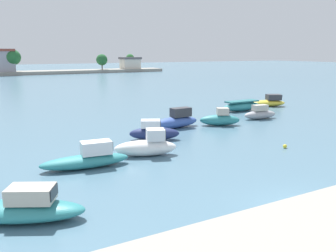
{
  "coord_description": "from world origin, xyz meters",
  "views": [
    {
      "loc": [
        -12.06,
        -9.46,
        6.77
      ],
      "look_at": [
        1.98,
        16.32,
        0.56
      ],
      "focal_mm": 37.55,
      "sensor_mm": 36.0,
      "label": 1
    }
  ],
  "objects_px": {
    "mooring_buoy_1": "(285,146)",
    "moored_boat_7": "(260,114)",
    "moored_boat_9": "(270,102)",
    "moored_boat_2": "(87,159)",
    "moored_boat_1": "(20,208)",
    "moored_boat_6": "(220,119)",
    "moored_boat_5": "(176,121)",
    "moored_boat_3": "(147,146)",
    "moored_boat_8": "(242,106)",
    "moored_boat_4": "(154,132)"
  },
  "relations": [
    {
      "from": "moored_boat_3",
      "to": "moored_boat_4",
      "type": "relative_size",
      "value": 1.07
    },
    {
      "from": "mooring_buoy_1",
      "to": "moored_boat_5",
      "type": "bearing_deg",
      "value": 109.29
    },
    {
      "from": "moored_boat_8",
      "to": "mooring_buoy_1",
      "type": "xyz_separation_m",
      "value": [
        -8.05,
        -14.25,
        -0.42
      ]
    },
    {
      "from": "moored_boat_4",
      "to": "moored_boat_7",
      "type": "xyz_separation_m",
      "value": [
        13.49,
        2.66,
        -0.06
      ]
    },
    {
      "from": "moored_boat_8",
      "to": "mooring_buoy_1",
      "type": "distance_m",
      "value": 16.37
    },
    {
      "from": "moored_boat_3",
      "to": "moored_boat_9",
      "type": "distance_m",
      "value": 25.96
    },
    {
      "from": "moored_boat_1",
      "to": "moored_boat_2",
      "type": "relative_size",
      "value": 1.06
    },
    {
      "from": "mooring_buoy_1",
      "to": "moored_boat_3",
      "type": "bearing_deg",
      "value": 161.92
    },
    {
      "from": "moored_boat_1",
      "to": "moored_boat_2",
      "type": "height_order",
      "value": "moored_boat_2"
    },
    {
      "from": "moored_boat_1",
      "to": "moored_boat_5",
      "type": "xyz_separation_m",
      "value": [
        14.5,
        12.52,
        0.14
      ]
    },
    {
      "from": "moored_boat_5",
      "to": "moored_boat_7",
      "type": "bearing_deg",
      "value": -5.95
    },
    {
      "from": "moored_boat_1",
      "to": "moored_boat_6",
      "type": "relative_size",
      "value": 1.44
    },
    {
      "from": "moored_boat_2",
      "to": "moored_boat_9",
      "type": "relative_size",
      "value": 1.19
    },
    {
      "from": "moored_boat_1",
      "to": "moored_boat_6",
      "type": "xyz_separation_m",
      "value": [
        18.67,
        11.42,
        0.08
      ]
    },
    {
      "from": "moored_boat_8",
      "to": "moored_boat_9",
      "type": "bearing_deg",
      "value": 10.08
    },
    {
      "from": "moored_boat_3",
      "to": "moored_boat_6",
      "type": "distance_m",
      "value": 11.64
    },
    {
      "from": "moored_boat_1",
      "to": "mooring_buoy_1",
      "type": "distance_m",
      "value": 18.14
    },
    {
      "from": "mooring_buoy_1",
      "to": "moored_boat_2",
      "type": "bearing_deg",
      "value": 169.35
    },
    {
      "from": "moored_boat_9",
      "to": "mooring_buoy_1",
      "type": "bearing_deg",
      "value": -108.35
    },
    {
      "from": "moored_boat_8",
      "to": "mooring_buoy_1",
      "type": "height_order",
      "value": "moored_boat_8"
    },
    {
      "from": "moored_boat_4",
      "to": "moored_boat_8",
      "type": "height_order",
      "value": "moored_boat_4"
    },
    {
      "from": "moored_boat_1",
      "to": "moored_boat_7",
      "type": "distance_m",
      "value": 27.09
    },
    {
      "from": "moored_boat_8",
      "to": "moored_boat_9",
      "type": "xyz_separation_m",
      "value": [
        5.4,
        1.03,
        0.0
      ]
    },
    {
      "from": "moored_boat_2",
      "to": "moored_boat_4",
      "type": "bearing_deg",
      "value": 38.16
    },
    {
      "from": "moored_boat_9",
      "to": "moored_boat_2",
      "type": "bearing_deg",
      "value": -131.83
    },
    {
      "from": "moored_boat_2",
      "to": "moored_boat_3",
      "type": "relative_size",
      "value": 1.23
    },
    {
      "from": "moored_boat_5",
      "to": "moored_boat_7",
      "type": "xyz_separation_m",
      "value": [
        9.74,
        -0.43,
        -0.09
      ]
    },
    {
      "from": "moored_boat_2",
      "to": "moored_boat_9",
      "type": "bearing_deg",
      "value": 30.69
    },
    {
      "from": "moored_boat_1",
      "to": "mooring_buoy_1",
      "type": "height_order",
      "value": "moored_boat_1"
    },
    {
      "from": "moored_boat_3",
      "to": "moored_boat_5",
      "type": "height_order",
      "value": "moored_boat_3"
    },
    {
      "from": "moored_boat_1",
      "to": "moored_boat_5",
      "type": "relative_size",
      "value": 1.16
    },
    {
      "from": "moored_boat_1",
      "to": "moored_boat_5",
      "type": "height_order",
      "value": "moored_boat_5"
    },
    {
      "from": "moored_boat_7",
      "to": "moored_boat_5",
      "type": "bearing_deg",
      "value": -175.89
    },
    {
      "from": "moored_boat_2",
      "to": "moored_boat_8",
      "type": "height_order",
      "value": "moored_boat_2"
    },
    {
      "from": "moored_boat_3",
      "to": "moored_boat_5",
      "type": "relative_size",
      "value": 0.89
    },
    {
      "from": "moored_boat_8",
      "to": "moored_boat_6",
      "type": "bearing_deg",
      "value": -143.46
    },
    {
      "from": "moored_boat_3",
      "to": "moored_boat_9",
      "type": "xyz_separation_m",
      "value": [
        22.91,
        12.2,
        -0.08
      ]
    },
    {
      "from": "moored_boat_4",
      "to": "moored_boat_7",
      "type": "distance_m",
      "value": 13.75
    },
    {
      "from": "moored_boat_3",
      "to": "moored_boat_5",
      "type": "bearing_deg",
      "value": 67.1
    },
    {
      "from": "moored_boat_4",
      "to": "moored_boat_8",
      "type": "distance_m",
      "value": 16.98
    },
    {
      "from": "moored_boat_3",
      "to": "moored_boat_6",
      "type": "relative_size",
      "value": 1.11
    },
    {
      "from": "moored_boat_6",
      "to": "moored_boat_8",
      "type": "relative_size",
      "value": 0.75
    },
    {
      "from": "moored_boat_5",
      "to": "moored_boat_8",
      "type": "xyz_separation_m",
      "value": [
        11.47,
        4.46,
        -0.08
      ]
    },
    {
      "from": "mooring_buoy_1",
      "to": "moored_boat_7",
      "type": "bearing_deg",
      "value": 55.98
    },
    {
      "from": "moored_boat_6",
      "to": "mooring_buoy_1",
      "type": "bearing_deg",
      "value": -68.92
    },
    {
      "from": "moored_boat_9",
      "to": "moored_boat_3",
      "type": "bearing_deg",
      "value": -128.98
    },
    {
      "from": "moored_boat_2",
      "to": "moored_boat_7",
      "type": "height_order",
      "value": "moored_boat_2"
    },
    {
      "from": "moored_boat_5",
      "to": "moored_boat_7",
      "type": "relative_size",
      "value": 1.28
    },
    {
      "from": "mooring_buoy_1",
      "to": "moored_boat_8",
      "type": "bearing_deg",
      "value": 60.55
    },
    {
      "from": "moored_boat_8",
      "to": "mooring_buoy_1",
      "type": "relative_size",
      "value": 18.09
    }
  ]
}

